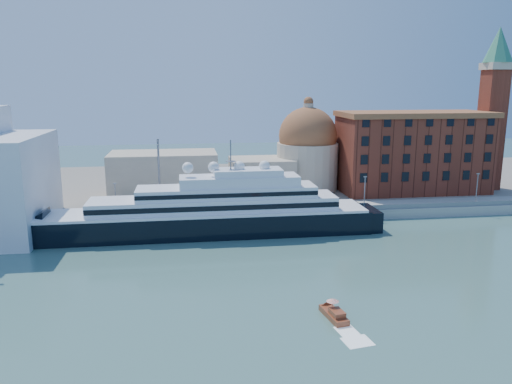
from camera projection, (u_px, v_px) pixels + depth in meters
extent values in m
plane|color=#3C675F|center=(265.00, 269.00, 90.77)|extent=(400.00, 400.00, 0.00)
cube|color=gray|center=(243.00, 215.00, 123.40)|extent=(180.00, 10.00, 2.50)
cube|color=slate|center=(229.00, 184.00, 163.12)|extent=(260.00, 72.00, 2.00)
cube|color=slate|center=(245.00, 212.00, 118.65)|extent=(180.00, 0.10, 1.20)
cube|color=black|center=(206.00, 225.00, 111.25)|extent=(73.08, 11.24, 6.09)
cone|color=black|center=(25.00, 232.00, 105.91)|extent=(9.37, 11.24, 11.24)
cube|color=black|center=(363.00, 220.00, 116.37)|extent=(5.62, 10.31, 5.62)
cube|color=white|center=(206.00, 211.00, 110.56)|extent=(71.20, 11.43, 0.56)
cube|color=white|center=(214.00, 203.00, 110.46)|extent=(54.34, 9.37, 2.81)
cube|color=black|center=(216.00, 209.00, 105.93)|extent=(54.34, 0.15, 1.12)
cube|color=white|center=(227.00, 192.00, 110.30)|extent=(39.35, 8.43, 2.44)
cube|color=white|center=(239.00, 181.00, 110.20)|extent=(26.23, 7.50, 2.25)
cube|color=white|center=(248.00, 172.00, 110.06)|extent=(14.99, 6.56, 1.50)
cylinder|color=slate|center=(231.00, 155.00, 108.71)|extent=(0.28, 0.28, 6.56)
sphere|color=white|center=(188.00, 168.00, 107.96)|extent=(2.44, 2.44, 2.44)
sphere|color=white|center=(214.00, 167.00, 108.74)|extent=(2.44, 2.44, 2.44)
sphere|color=white|center=(239.00, 167.00, 109.53)|extent=(2.44, 2.44, 2.44)
sphere|color=white|center=(264.00, 166.00, 110.31)|extent=(2.44, 2.44, 2.44)
cube|color=white|center=(88.00, 240.00, 105.51)|extent=(12.46, 5.41, 1.61)
cube|color=white|center=(98.00, 234.00, 105.28)|extent=(4.29, 2.97, 1.21)
cube|color=maroon|center=(334.00, 316.00, 71.54)|extent=(2.95, 6.33, 1.02)
cube|color=maroon|center=(337.00, 313.00, 70.41)|extent=(2.00, 2.76, 0.81)
cylinder|color=slate|center=(332.00, 306.00, 71.75)|extent=(0.06, 0.06, 1.62)
cone|color=red|center=(333.00, 300.00, 71.55)|extent=(1.83, 1.83, 0.41)
cube|color=maroon|center=(412.00, 154.00, 145.57)|extent=(42.00, 18.00, 22.00)
cube|color=brown|center=(415.00, 114.00, 143.14)|extent=(43.00, 19.00, 1.50)
cube|color=maroon|center=(490.00, 131.00, 147.53)|extent=(6.00, 6.00, 35.00)
cube|color=beige|center=(497.00, 66.00, 143.63)|extent=(7.00, 7.00, 2.00)
cone|color=#3B8261|center=(499.00, 45.00, 142.36)|extent=(8.40, 8.40, 10.00)
cylinder|color=beige|center=(307.00, 166.00, 148.04)|extent=(18.00, 18.00, 14.00)
sphere|color=brown|center=(308.00, 136.00, 146.15)|extent=(17.00, 17.00, 17.00)
cylinder|color=beige|center=(308.00, 109.00, 144.46)|extent=(3.00, 3.00, 3.00)
cube|color=beige|center=(262.00, 175.00, 144.58)|extent=(18.00, 14.00, 10.00)
cube|color=beige|center=(164.00, 173.00, 142.42)|extent=(30.00, 16.00, 12.00)
cylinder|color=slate|center=(116.00, 201.00, 115.22)|extent=(0.24, 0.24, 8.00)
cube|color=slate|center=(115.00, 183.00, 114.35)|extent=(0.80, 0.30, 0.25)
cylinder|color=slate|center=(245.00, 197.00, 119.39)|extent=(0.24, 0.24, 8.00)
cube|color=slate|center=(244.00, 180.00, 118.52)|extent=(0.80, 0.30, 0.25)
cylinder|color=slate|center=(365.00, 193.00, 123.56)|extent=(0.24, 0.24, 8.00)
cube|color=slate|center=(365.00, 177.00, 122.70)|extent=(0.80, 0.30, 0.25)
cylinder|color=slate|center=(477.00, 189.00, 127.73)|extent=(0.24, 0.24, 8.00)
cube|color=slate|center=(478.00, 174.00, 126.87)|extent=(0.80, 0.30, 0.25)
cylinder|color=slate|center=(159.00, 177.00, 117.49)|extent=(0.50, 0.50, 18.00)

